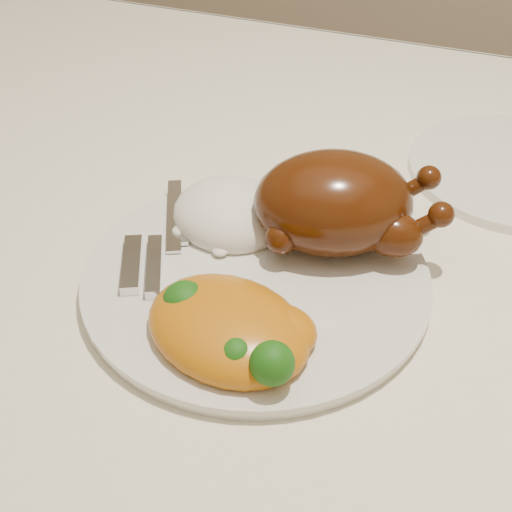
% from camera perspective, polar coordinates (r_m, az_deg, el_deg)
% --- Properties ---
extents(dining_table, '(1.60, 0.90, 0.76)m').
position_cam_1_polar(dining_table, '(0.79, -2.81, -2.78)').
color(dining_table, brown).
rests_on(dining_table, floor).
extents(tablecloth, '(1.73, 1.03, 0.18)m').
position_cam_1_polar(tablecloth, '(0.74, -2.99, 1.47)').
color(tablecloth, silver).
rests_on(tablecloth, dining_table).
extents(dinner_plate, '(0.37, 0.37, 0.01)m').
position_cam_1_polar(dinner_plate, '(0.63, -0.00, -1.87)').
color(dinner_plate, silver).
rests_on(dinner_plate, tablecloth).
extents(roast_chicken, '(0.19, 0.15, 0.09)m').
position_cam_1_polar(roast_chicken, '(0.64, 6.57, 4.25)').
color(roast_chicken, '#461D07').
rests_on(roast_chicken, dinner_plate).
extents(rice_mound, '(0.14, 0.13, 0.06)m').
position_cam_1_polar(rice_mound, '(0.68, -2.15, 3.30)').
color(rice_mound, white).
rests_on(rice_mound, dinner_plate).
extents(mac_and_cheese, '(0.17, 0.15, 0.05)m').
position_cam_1_polar(mac_and_cheese, '(0.56, -1.98, -5.80)').
color(mac_and_cheese, '#C16E0C').
rests_on(mac_and_cheese, dinner_plate).
extents(cutlery, '(0.08, 0.18, 0.01)m').
position_cam_1_polar(cutlery, '(0.65, -8.01, 0.62)').
color(cutlery, silver).
rests_on(cutlery, dinner_plate).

